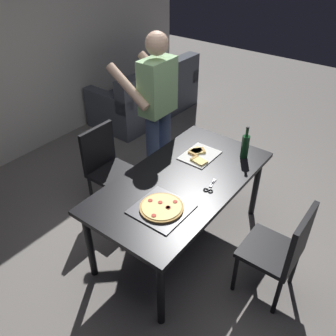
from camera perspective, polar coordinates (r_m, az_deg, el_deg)
name	(u,v)px	position (r m, az deg, el deg)	size (l,w,h in m)	color
ground_plane	(180,240)	(3.49, 2.00, -11.65)	(12.00, 12.00, 0.00)	gray
dining_table	(182,186)	(3.04, 2.26, -2.88)	(1.71, 0.91, 0.75)	black
chair_near_camera	(282,249)	(2.87, 18.07, -12.42)	(0.42, 0.42, 0.90)	black
chair_far_side	(107,164)	(3.65, -9.94, 0.64)	(0.42, 0.42, 0.90)	black
couch	(148,97)	(5.58, -3.28, 11.45)	(1.72, 0.89, 0.85)	#4C515B
person_serving_pizza	(157,107)	(3.62, -1.84, 9.85)	(0.55, 0.54, 1.75)	#38476B
pepperoni_pizza_on_tray	(162,208)	(2.68, -1.06, -6.54)	(0.40, 0.40, 0.04)	#2D2D33
pizza_slices_on_towel	(199,155)	(3.29, 5.02, 2.15)	(0.36, 0.28, 0.03)	white
wine_bottle	(245,146)	(3.28, 12.45, 3.56)	(0.07, 0.07, 0.32)	#194723
kitchen_scissors	(210,188)	(2.91, 6.82, -3.20)	(0.20, 0.09, 0.01)	silver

